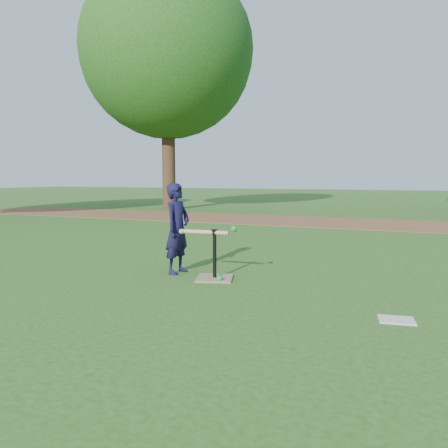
% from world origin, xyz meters
% --- Properties ---
extents(ground, '(80.00, 80.00, 0.00)m').
position_xyz_m(ground, '(0.00, 0.00, 0.00)').
color(ground, '#285116').
rests_on(ground, ground).
extents(dirt_strip, '(24.00, 3.00, 0.01)m').
position_xyz_m(dirt_strip, '(0.00, 7.50, 0.01)').
color(dirt_strip, brown).
rests_on(dirt_strip, ground).
extents(child, '(0.32, 0.45, 1.17)m').
position_xyz_m(child, '(-0.33, 0.25, 0.58)').
color(child, black).
rests_on(child, ground).
extents(wiffle_ball_ground, '(0.08, 0.08, 0.08)m').
position_xyz_m(wiffle_ball_ground, '(0.37, 0.01, 0.04)').
color(wiffle_ball_ground, '#0D9926').
rests_on(wiffle_ball_ground, ground).
extents(clipboard, '(0.33, 0.27, 0.01)m').
position_xyz_m(clipboard, '(2.35, -0.71, 0.01)').
color(clipboard, silver).
rests_on(clipboard, ground).
extents(batting_tee, '(0.54, 0.54, 0.61)m').
position_xyz_m(batting_tee, '(0.26, 0.12, 0.11)').
color(batting_tee, '#93795D').
rests_on(batting_tee, ground).
extents(swing_action, '(0.73, 0.16, 0.12)m').
position_xyz_m(swing_action, '(0.18, 0.10, 0.59)').
color(swing_action, tan).
rests_on(swing_action, ground).
extents(tree_left, '(6.40, 6.40, 9.08)m').
position_xyz_m(tree_left, '(-6.00, 10.00, 5.87)').
color(tree_left, '#382316').
rests_on(tree_left, ground).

